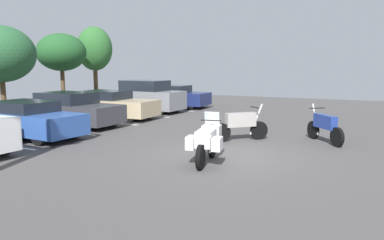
% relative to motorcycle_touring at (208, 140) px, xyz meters
% --- Properties ---
extents(ground, '(44.00, 44.00, 0.10)m').
position_rel_motorcycle_touring_xyz_m(ground, '(0.98, -0.17, -0.70)').
color(ground, '#423F3F').
extents(motorcycle_touring, '(2.11, 1.03, 1.38)m').
position_rel_motorcycle_touring_xyz_m(motorcycle_touring, '(0.00, 0.00, 0.00)').
color(motorcycle_touring, black).
rests_on(motorcycle_touring, ground).
extents(motorcycle_second, '(1.75, 1.48, 1.32)m').
position_rel_motorcycle_touring_xyz_m(motorcycle_second, '(4.45, -2.58, -0.07)').
color(motorcycle_second, black).
rests_on(motorcycle_second, ground).
extents(motorcycle_third, '(1.64, 1.63, 1.34)m').
position_rel_motorcycle_touring_xyz_m(motorcycle_third, '(3.44, 0.20, -0.05)').
color(motorcycle_third, black).
rests_on(motorcycle_third, ground).
extents(parking_stripes, '(26.45, 4.62, 0.01)m').
position_rel_motorcycle_touring_xyz_m(parking_stripes, '(0.43, 7.99, -0.65)').
color(parking_stripes, silver).
rests_on(parking_stripes, ground).
extents(car_blue, '(2.14, 4.95, 1.39)m').
position_rel_motorcycle_touring_xyz_m(car_blue, '(0.41, 7.73, 0.04)').
color(car_blue, '#2D519E').
rests_on(car_blue, ground).
extents(car_charcoal, '(2.17, 4.73, 1.52)m').
position_rel_motorcycle_touring_xyz_m(car_charcoal, '(3.31, 8.24, 0.09)').
color(car_charcoal, '#38383D').
rests_on(car_charcoal, ground).
extents(car_tan, '(2.07, 4.76, 1.43)m').
position_rel_motorcycle_touring_xyz_m(car_tan, '(6.10, 8.21, 0.05)').
color(car_tan, tan).
rests_on(car_tan, ground).
extents(car_grey, '(2.13, 4.49, 1.86)m').
position_rel_motorcycle_touring_xyz_m(car_grey, '(9.29, 8.11, 0.25)').
color(car_grey, slate).
rests_on(car_grey, ground).
extents(car_navy, '(2.06, 4.78, 1.44)m').
position_rel_motorcycle_touring_xyz_m(car_navy, '(12.12, 7.96, 0.07)').
color(car_navy, navy).
rests_on(car_navy, ground).
extents(tree_right, '(4.51, 4.51, 5.36)m').
position_rel_motorcycle_touring_xyz_m(tree_right, '(7.71, 18.56, 2.82)').
color(tree_right, '#4C3823').
rests_on(tree_right, ground).
extents(tree_center_left, '(3.36, 3.36, 6.40)m').
position_rel_motorcycle_touring_xyz_m(tree_center_left, '(19.51, 20.63, 3.63)').
color(tree_center_left, '#4C3823').
rests_on(tree_center_left, ground).
extents(tree_far_right, '(4.17, 4.17, 5.44)m').
position_rel_motorcycle_touring_xyz_m(tree_far_right, '(15.00, 20.43, 3.17)').
color(tree_far_right, '#4C3823').
rests_on(tree_far_right, ground).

